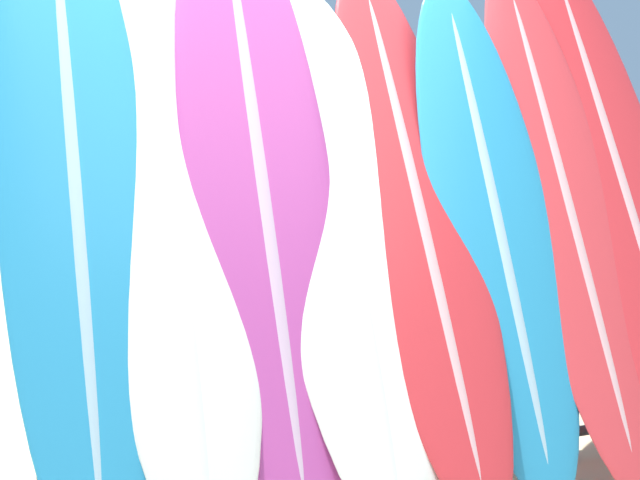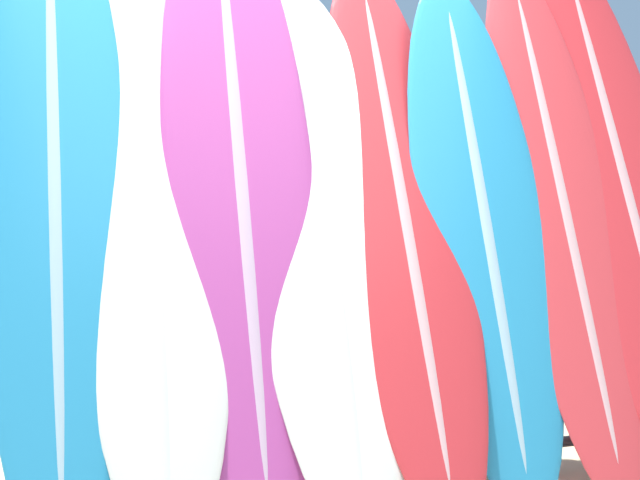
{
  "view_description": "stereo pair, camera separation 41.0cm",
  "coord_description": "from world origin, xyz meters",
  "px_view_note": "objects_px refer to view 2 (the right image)",
  "views": [
    {
      "loc": [
        -1.16,
        -2.67,
        1.5
      ],
      "look_at": [
        0.23,
        1.17,
        0.88
      ],
      "focal_mm": 50.0,
      "sensor_mm": 36.0,
      "label": 1
    },
    {
      "loc": [
        -0.77,
        -2.79,
        1.5
      ],
      "look_at": [
        0.23,
        1.17,
        0.88
      ],
      "focal_mm": 50.0,
      "sensor_mm": 36.0,
      "label": 2
    }
  ],
  "objects_px": {
    "surfboard_slot_3": "(327,236)",
    "person_far_left": "(335,179)",
    "surfboard_slot_6": "(562,209)",
    "surfboard_slot_5": "(483,226)",
    "surfboard_slot_7": "(624,195)",
    "person_mid_beach": "(111,152)",
    "surfboard_slot_4": "(402,218)",
    "person_far_right": "(85,192)",
    "surfboard_slot_2": "(240,182)",
    "person_near_water": "(217,153)",
    "surfboard_slot_1": "(152,214)",
    "surfboard_rack": "(371,375)",
    "surfboard_slot_0": "(55,184)"
  },
  "relations": [
    {
      "from": "person_mid_beach",
      "to": "surfboard_slot_4",
      "type": "bearing_deg",
      "value": -29.33
    },
    {
      "from": "surfboard_rack",
      "to": "person_far_right",
      "type": "height_order",
      "value": "person_far_right"
    },
    {
      "from": "person_far_right",
      "to": "surfboard_slot_2",
      "type": "bearing_deg",
      "value": 26.09
    },
    {
      "from": "surfboard_slot_5",
      "to": "person_far_right",
      "type": "height_order",
      "value": "surfboard_slot_5"
    },
    {
      "from": "surfboard_slot_3",
      "to": "person_far_left",
      "type": "relative_size",
      "value": 1.24
    },
    {
      "from": "surfboard_slot_5",
      "to": "surfboard_slot_7",
      "type": "distance_m",
      "value": 0.68
    },
    {
      "from": "surfboard_slot_4",
      "to": "surfboard_slot_2",
      "type": "bearing_deg",
      "value": 175.18
    },
    {
      "from": "surfboard_rack",
      "to": "surfboard_slot_2",
      "type": "xyz_separation_m",
      "value": [
        -0.47,
        0.15,
        0.74
      ]
    },
    {
      "from": "surfboard_slot_6",
      "to": "surfboard_slot_4",
      "type": "bearing_deg",
      "value": -179.79
    },
    {
      "from": "surfboard_rack",
      "to": "person_near_water",
      "type": "xyz_separation_m",
      "value": [
        0.27,
        6.42,
        0.52
      ]
    },
    {
      "from": "person_far_right",
      "to": "person_far_left",
      "type": "bearing_deg",
      "value": 122.15
    },
    {
      "from": "surfboard_rack",
      "to": "person_mid_beach",
      "type": "xyz_separation_m",
      "value": [
        -0.83,
        6.92,
        0.52
      ]
    },
    {
      "from": "surfboard_rack",
      "to": "surfboard_slot_6",
      "type": "bearing_deg",
      "value": 6.59
    },
    {
      "from": "surfboard_rack",
      "to": "person_mid_beach",
      "type": "relative_size",
      "value": 1.46
    },
    {
      "from": "person_far_right",
      "to": "surfboard_slot_5",
      "type": "bearing_deg",
      "value": 40.2
    },
    {
      "from": "surfboard_slot_0",
      "to": "surfboard_slot_6",
      "type": "height_order",
      "value": "surfboard_slot_0"
    },
    {
      "from": "surfboard_slot_5",
      "to": "person_mid_beach",
      "type": "bearing_deg",
      "value": 100.79
    },
    {
      "from": "person_near_water",
      "to": "person_mid_beach",
      "type": "bearing_deg",
      "value": -26.75
    },
    {
      "from": "surfboard_slot_0",
      "to": "person_far_left",
      "type": "height_order",
      "value": "surfboard_slot_0"
    },
    {
      "from": "surfboard_slot_1",
      "to": "surfboard_slot_6",
      "type": "bearing_deg",
      "value": -0.5
    },
    {
      "from": "surfboard_slot_1",
      "to": "surfboard_slot_2",
      "type": "bearing_deg",
      "value": 6.16
    },
    {
      "from": "surfboard_rack",
      "to": "surfboard_slot_7",
      "type": "bearing_deg",
      "value": 6.6
    },
    {
      "from": "surfboard_rack",
      "to": "surfboard_slot_7",
      "type": "distance_m",
      "value": 1.33
    },
    {
      "from": "surfboard_slot_1",
      "to": "surfboard_slot_2",
      "type": "relative_size",
      "value": 0.91
    },
    {
      "from": "surfboard_slot_0",
      "to": "person_far_right",
      "type": "xyz_separation_m",
      "value": [
        0.06,
        3.33,
        -0.34
      ]
    },
    {
      "from": "surfboard_rack",
      "to": "person_far_left",
      "type": "height_order",
      "value": "person_far_left"
    },
    {
      "from": "surfboard_slot_0",
      "to": "surfboard_slot_4",
      "type": "bearing_deg",
      "value": -2.93
    },
    {
      "from": "surfboard_slot_0",
      "to": "surfboard_slot_4",
      "type": "distance_m",
      "value": 1.3
    },
    {
      "from": "surfboard_slot_2",
      "to": "surfboard_slot_6",
      "type": "xyz_separation_m",
      "value": [
        1.31,
        -0.05,
        -0.14
      ]
    },
    {
      "from": "surfboard_slot_3",
      "to": "person_near_water",
      "type": "bearing_deg",
      "value": 86.18
    },
    {
      "from": "surfboard_slot_4",
      "to": "surfboard_slot_7",
      "type": "relative_size",
      "value": 0.94
    },
    {
      "from": "person_mid_beach",
      "to": "surfboard_slot_2",
      "type": "bearing_deg",
      "value": -34.5
    },
    {
      "from": "surfboard_slot_5",
      "to": "surfboard_slot_0",
      "type": "bearing_deg",
      "value": 176.32
    },
    {
      "from": "surfboard_slot_0",
      "to": "person_far_right",
      "type": "bearing_deg",
      "value": 88.96
    },
    {
      "from": "surfboard_slot_0",
      "to": "person_mid_beach",
      "type": "relative_size",
      "value": 1.35
    },
    {
      "from": "surfboard_slot_6",
      "to": "person_far_left",
      "type": "distance_m",
      "value": 3.99
    },
    {
      "from": "surfboard_slot_3",
      "to": "surfboard_slot_7",
      "type": "bearing_deg",
      "value": 3.18
    },
    {
      "from": "surfboard_slot_1",
      "to": "person_far_right",
      "type": "bearing_deg",
      "value": 94.67
    },
    {
      "from": "surfboard_slot_3",
      "to": "surfboard_slot_6",
      "type": "relative_size",
      "value": 0.93
    },
    {
      "from": "surfboard_rack",
      "to": "person_far_right",
      "type": "bearing_deg",
      "value": 107.23
    },
    {
      "from": "surfboard_slot_6",
      "to": "person_far_left",
      "type": "relative_size",
      "value": 1.33
    },
    {
      "from": "surfboard_slot_2",
      "to": "surfboard_slot_6",
      "type": "height_order",
      "value": "surfboard_slot_2"
    },
    {
      "from": "surfboard_slot_0",
      "to": "person_near_water",
      "type": "distance_m",
      "value": 6.42
    },
    {
      "from": "surfboard_slot_0",
      "to": "surfboard_slot_2",
      "type": "xyz_separation_m",
      "value": [
        0.67,
        -0.01,
        -0.01
      ]
    },
    {
      "from": "surfboard_rack",
      "to": "surfboard_slot_5",
      "type": "bearing_deg",
      "value": 6.78
    },
    {
      "from": "surfboard_slot_5",
      "to": "surfboard_slot_6",
      "type": "xyz_separation_m",
      "value": [
        0.36,
        0.04,
        0.05
      ]
    },
    {
      "from": "surfboard_slot_2",
      "to": "person_mid_beach",
      "type": "xyz_separation_m",
      "value": [
        -0.36,
        6.77,
        -0.22
      ]
    },
    {
      "from": "surfboard_rack",
      "to": "surfboard_slot_3",
      "type": "height_order",
      "value": "surfboard_slot_3"
    },
    {
      "from": "surfboard_slot_2",
      "to": "person_mid_beach",
      "type": "relative_size",
      "value": 1.34
    },
    {
      "from": "surfboard_slot_7",
      "to": "surfboard_slot_4",
      "type": "bearing_deg",
      "value": -177.8
    }
  ]
}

